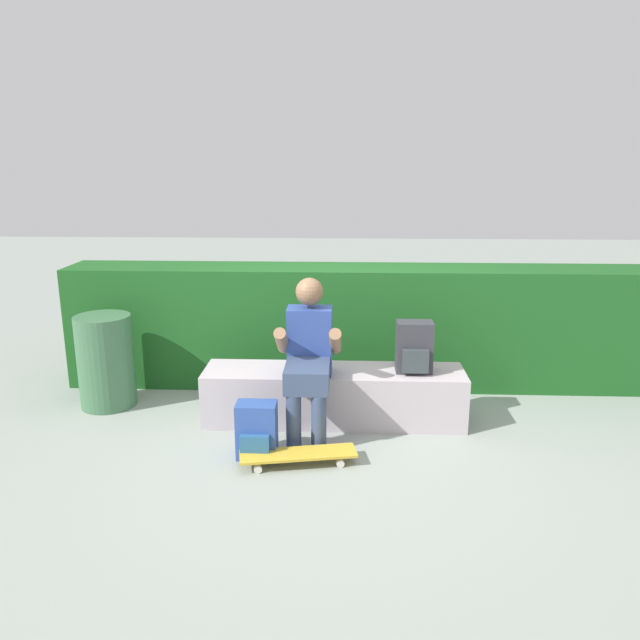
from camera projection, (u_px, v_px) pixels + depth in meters
name	position (u px, v px, depth m)	size (l,w,h in m)	color
ground_plane	(333.00, 443.00, 4.56)	(24.00, 24.00, 0.00)	gray
bench_main	(334.00, 395.00, 4.89)	(2.05, 0.47, 0.43)	#B2A6AC
person_skater	(309.00, 354.00, 4.59)	(0.49, 0.62, 1.18)	#2D4793
skateboard_near_person	(298.00, 455.00, 4.21)	(0.82, 0.34, 0.09)	gold
backpack_on_bench	(414.00, 348.00, 4.76)	(0.28, 0.23, 0.40)	#333338
backpack_on_ground	(257.00, 431.00, 4.30)	(0.28, 0.23, 0.40)	#2D4C99
hedge_row	(372.00, 326.00, 5.66)	(5.55, 0.56, 1.09)	#1B531D
trash_bin	(106.00, 361.00, 5.16)	(0.46, 0.46, 0.79)	#3D6B47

